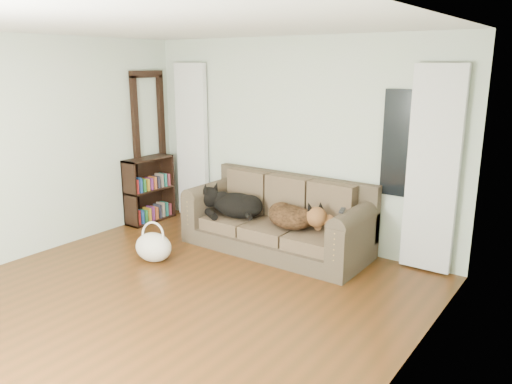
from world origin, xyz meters
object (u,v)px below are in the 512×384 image
Objects in this scene: dog_black_lab at (234,206)px; dog_shepherd at (293,217)px; sofa at (276,215)px; bookshelf at (149,188)px; tote_bag at (154,248)px.

dog_black_lab is 1.08× the size of dog_shepherd.
sofa is at bearing 16.15° from dog_shepherd.
sofa is at bearing 11.86° from dog_black_lab.
sofa reaches higher than dog_black_lab.
bookshelf is at bearing -177.84° from sofa.
tote_bag is (-0.37, -1.08, -0.32)m from dog_black_lab.
dog_black_lab is at bearing -1.49° from bookshelf.
bookshelf is (-2.44, -0.05, 0.01)m from dog_shepherd.
dog_shepherd is at bearing 41.91° from tote_bag.
dog_shepherd is 1.44× the size of tote_bag.
tote_bag is at bearing -102.55° from dog_black_lab.
dog_black_lab is 0.77× the size of bookshelf.
bookshelf reaches higher than tote_bag.
sofa is 1.53m from tote_bag.
sofa is 0.61m from dog_black_lab.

